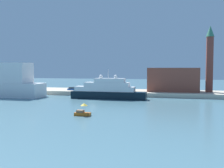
{
  "coord_description": "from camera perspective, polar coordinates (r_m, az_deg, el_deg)",
  "views": [
    {
      "loc": [
        28.29,
        -85.93,
        11.34
      ],
      "look_at": [
        5.43,
        6.0,
        5.78
      ],
      "focal_mm": 41.24,
      "sensor_mm": 36.0,
      "label": 1
    }
  ],
  "objects": [
    {
      "name": "ground",
      "position": [
        91.17,
        -4.24,
        -3.8
      ],
      "size": [
        400.0,
        400.0,
        0.0
      ],
      "primitive_type": "plane",
      "color": "slate"
    },
    {
      "name": "quay_dock",
      "position": [
        115.79,
        -0.24,
        -1.83
      ],
      "size": [
        110.0,
        19.72,
        1.75
      ],
      "primitive_type": "cube",
      "color": "#B7AD99",
      "rests_on": "ground"
    },
    {
      "name": "large_yacht",
      "position": [
        97.17,
        -1.06,
        -1.5
      ],
      "size": [
        28.63,
        4.59,
        11.26
      ],
      "color": "black",
      "rests_on": "ground"
    },
    {
      "name": "small_motorboat",
      "position": [
        63.15,
        -6.55,
        -6.03
      ],
      "size": [
        3.87,
        1.79,
        3.06
      ],
      "color": "#C66019",
      "rests_on": "ground"
    },
    {
      "name": "harbor_building",
      "position": [
        112.96,
        13.38,
        0.95
      ],
      "size": [
        21.04,
        11.4,
        10.07
      ],
      "primitive_type": "cube",
      "color": "brown",
      "rests_on": "quay_dock"
    },
    {
      "name": "bell_tower",
      "position": [
        113.57,
        20.84,
        5.79
      ],
      "size": [
        3.36,
        3.36,
        27.33
      ],
      "color": "brown",
      "rests_on": "quay_dock"
    },
    {
      "name": "parked_car",
      "position": [
        117.9,
        -8.86,
        -1.07
      ],
      "size": [
        4.09,
        1.69,
        1.34
      ],
      "color": "#1E4C99",
      "rests_on": "quay_dock"
    },
    {
      "name": "person_figure",
      "position": [
        117.58,
        -6.58,
        -0.97
      ],
      "size": [
        0.36,
        0.36,
        1.66
      ],
      "color": "#4C4C4C",
      "rests_on": "quay_dock"
    },
    {
      "name": "mooring_bollard",
      "position": [
        108.48,
        -3.06,
        -1.52
      ],
      "size": [
        0.4,
        0.4,
        0.75
      ],
      "primitive_type": "cylinder",
      "color": "black",
      "rests_on": "quay_dock"
    }
  ]
}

